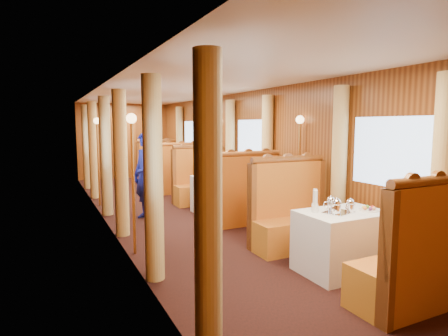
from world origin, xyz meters
TOP-DOWN VIEW (x-y plane):
  - floor at (0.00, 0.00)m, footprint 3.00×12.00m
  - ceiling at (0.00, 0.00)m, footprint 3.00×12.00m
  - wall_far at (0.00, 6.00)m, footprint 3.00×0.01m
  - wall_left at (-1.50, 0.00)m, footprint 0.01×12.00m
  - wall_right at (1.50, 0.00)m, footprint 0.01×12.00m
  - doorway_far at (0.00, 5.97)m, footprint 0.80×0.04m
  - table_near at (0.75, -3.50)m, footprint 1.05×0.72m
  - banquette_near_fwd at (0.75, -4.51)m, footprint 1.30×0.55m
  - banquette_near_aft at (0.75, -2.49)m, footprint 1.30×0.55m
  - table_mid at (0.75, 0.00)m, footprint 1.05×0.72m
  - banquette_mid_fwd at (0.75, -1.01)m, footprint 1.30×0.55m
  - banquette_mid_aft at (0.75, 1.01)m, footprint 1.30×0.55m
  - table_far at (0.75, 3.50)m, footprint 1.05×0.72m
  - banquette_far_fwd at (0.75, 2.49)m, footprint 1.30×0.55m
  - banquette_far_aft at (0.75, 4.51)m, footprint 1.30×0.55m
  - tea_tray at (0.64, -3.53)m, footprint 0.40×0.35m
  - teapot_left at (0.54, -3.59)m, footprint 0.22×0.19m
  - teapot_right at (0.76, -3.59)m, footprint 0.18×0.14m
  - teapot_back at (0.62, -3.41)m, footprint 0.20×0.17m
  - fruit_plate at (1.06, -3.60)m, footprint 0.24×0.24m
  - cup_inboard at (0.41, -3.38)m, footprint 0.08×0.08m
  - cup_outboard at (0.48, -3.29)m, footprint 0.08×0.08m
  - rose_vase_mid at (0.73, 0.03)m, footprint 0.06×0.06m
  - rose_vase_far at (0.79, 3.47)m, footprint 0.06×0.06m
  - window_left_near at (-1.49, -3.50)m, footprint 0.01×1.20m
  - curtain_left_near_a at (-1.38, -4.28)m, footprint 0.22×0.22m
  - curtain_left_near_b at (-1.38, -2.72)m, footprint 0.22×0.22m
  - window_right_near at (1.49, -3.50)m, footprint 0.01×1.20m
  - curtain_right_near_a at (1.38, -4.28)m, footprint 0.22×0.22m
  - curtain_right_near_b at (1.38, -2.72)m, footprint 0.22×0.22m
  - window_left_mid at (-1.49, 0.00)m, footprint 0.01×1.20m
  - curtain_left_mid_a at (-1.38, -0.78)m, footprint 0.22×0.22m
  - curtain_left_mid_b at (-1.38, 0.78)m, footprint 0.22×0.22m
  - window_right_mid at (1.49, 0.00)m, footprint 0.01×1.20m
  - curtain_right_mid_a at (1.38, -0.78)m, footprint 0.22×0.22m
  - curtain_right_mid_b at (1.38, 0.78)m, footprint 0.22×0.22m
  - window_left_far at (-1.49, 3.50)m, footprint 0.01×1.20m
  - curtain_left_far_a at (-1.38, 2.72)m, footprint 0.22×0.22m
  - curtain_left_far_b at (-1.38, 4.28)m, footprint 0.22×0.22m
  - window_right_far at (1.49, 3.50)m, footprint 0.01×1.20m
  - curtain_right_far_a at (1.38, 2.72)m, footprint 0.22×0.22m
  - curtain_right_far_b at (1.38, 4.28)m, footprint 0.22×0.22m
  - sconce_left_fore at (-1.40, -1.75)m, footprint 0.14×0.14m
  - sconce_right_fore at (1.40, -1.75)m, footprint 0.14×0.14m
  - sconce_left_aft at (-1.40, 1.75)m, footprint 0.14×0.14m
  - sconce_right_aft at (1.40, 1.75)m, footprint 0.14×0.14m
  - steward at (-0.75, 0.12)m, footprint 0.62×0.72m
  - passenger at (0.75, 0.74)m, footprint 0.40×0.44m

SIDE VIEW (x-z plane):
  - floor at x=0.00m, z-range -0.01..0.01m
  - table_near at x=0.75m, z-range 0.00..0.75m
  - table_mid at x=0.75m, z-range 0.00..0.75m
  - table_far at x=0.75m, z-range 0.00..0.75m
  - banquette_near_fwd at x=0.75m, z-range -0.25..1.09m
  - banquette_near_aft at x=0.75m, z-range -0.25..1.09m
  - banquette_mid_fwd at x=0.75m, z-range -0.25..1.09m
  - banquette_mid_aft at x=0.75m, z-range -0.25..1.09m
  - banquette_far_fwd at x=0.75m, z-range -0.25..1.09m
  - banquette_far_aft at x=0.75m, z-range -0.25..1.09m
  - passenger at x=0.75m, z-range 0.36..1.12m
  - tea_tray at x=0.64m, z-range 0.75..0.76m
  - fruit_plate at x=1.06m, z-range 0.74..0.80m
  - teapot_right at x=0.76m, z-range 0.75..0.88m
  - teapot_back at x=0.62m, z-range 0.75..0.89m
  - teapot_left at x=0.54m, z-range 0.75..0.90m
  - steward at x=-0.75m, z-range 0.00..1.67m
  - cup_inboard at x=0.41m, z-range 0.72..0.99m
  - cup_outboard at x=0.48m, z-range 0.72..0.99m
  - rose_vase_mid at x=0.73m, z-range 0.75..1.11m
  - rose_vase_far at x=0.79m, z-range 0.75..1.11m
  - doorway_far at x=0.00m, z-range 0.00..2.00m
  - curtain_left_near_a at x=-1.38m, z-range 0.00..2.35m
  - curtain_left_near_b at x=-1.38m, z-range 0.00..2.35m
  - curtain_right_near_a at x=1.38m, z-range 0.00..2.35m
  - curtain_right_near_b at x=1.38m, z-range 0.00..2.35m
  - curtain_left_mid_a at x=-1.38m, z-range 0.00..2.35m
  - curtain_left_mid_b at x=-1.38m, z-range 0.00..2.35m
  - curtain_right_mid_a at x=1.38m, z-range 0.00..2.35m
  - curtain_right_mid_b at x=1.38m, z-range 0.00..2.35m
  - curtain_left_far_a at x=-1.38m, z-range 0.00..2.35m
  - curtain_left_far_b at x=-1.38m, z-range 0.00..2.35m
  - curtain_right_far_a at x=1.38m, z-range 0.00..2.35m
  - curtain_right_far_b at x=1.38m, z-range 0.00..2.35m
  - wall_far at x=0.00m, z-range 0.00..2.50m
  - wall_left at x=-1.50m, z-range 0.00..2.50m
  - wall_right at x=1.50m, z-range 0.00..2.50m
  - sconce_left_fore at x=-1.40m, z-range 0.41..2.36m
  - sconce_right_fore at x=1.40m, z-range 0.41..2.36m
  - sconce_left_aft at x=-1.40m, z-range 0.41..2.36m
  - sconce_right_aft at x=1.40m, z-range 0.41..2.36m
  - window_left_near at x=-1.49m, z-range 1.00..1.90m
  - window_right_near at x=1.49m, z-range 1.00..1.90m
  - window_left_mid at x=-1.49m, z-range 1.00..1.90m
  - window_right_mid at x=1.49m, z-range 1.00..1.90m
  - window_left_far at x=-1.49m, z-range 1.00..1.90m
  - window_right_far at x=1.49m, z-range 1.00..1.90m
  - ceiling at x=0.00m, z-range 2.49..2.51m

